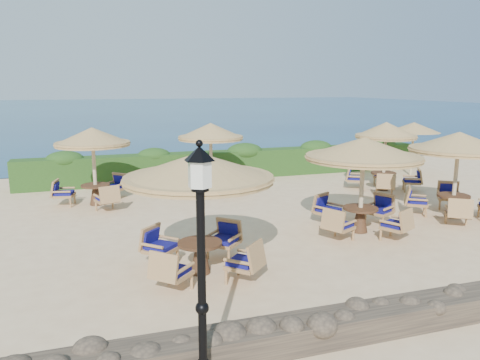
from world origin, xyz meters
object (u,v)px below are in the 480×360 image
cafe_set_1 (363,165)px  cafe_set_2 (457,158)px  lamp_post (202,282)px  extra_parasol (414,128)px  cafe_set_4 (211,145)px  cafe_set_5 (385,148)px  cafe_set_0 (199,187)px  cafe_set_3 (93,152)px

cafe_set_1 → cafe_set_2: same height
lamp_post → extra_parasol: (12.60, 12.00, 0.62)m
extra_parasol → cafe_set_2: 7.00m
cafe_set_4 → cafe_set_5: 6.68m
lamp_post → cafe_set_5: lamp_post is taller
cafe_set_0 → cafe_set_4: same height
cafe_set_2 → cafe_set_5: same height
lamp_post → cafe_set_1: bearing=43.0°
cafe_set_3 → cafe_set_4: size_ratio=1.00×
cafe_set_5 → cafe_set_3: bearing=174.2°
extra_parasol → cafe_set_0: 14.22m
cafe_set_2 → cafe_set_4: (-6.27, 5.57, -0.03)m
extra_parasol → cafe_set_4: bearing=-176.3°
lamp_post → cafe_set_2: size_ratio=1.14×
cafe_set_1 → cafe_set_5: bearing=49.1°
extra_parasol → cafe_set_4: (-9.52, -0.62, -0.35)m
cafe_set_4 → lamp_post: bearing=-105.1°
cafe_set_0 → cafe_set_5: size_ratio=1.16×
extra_parasol → cafe_set_5: bearing=-143.4°
cafe_set_1 → cafe_set_3: 8.80m
cafe_set_0 → extra_parasol: bearing=34.6°
extra_parasol → cafe_set_1: (-6.81, -6.61, -0.26)m
cafe_set_1 → cafe_set_2: size_ratio=1.09×
extra_parasol → cafe_set_3: cafe_set_3 is taller
cafe_set_2 → cafe_set_5: (0.20, 3.92, -0.18)m
cafe_set_3 → cafe_set_5: size_ratio=0.98×
cafe_set_1 → cafe_set_5: same height
extra_parasol → cafe_set_2: (-3.25, -6.19, -0.32)m
cafe_set_4 → cafe_set_5: bearing=-14.3°
cafe_set_0 → cafe_set_1: size_ratio=1.01×
cafe_set_3 → lamp_post: bearing=-84.0°
cafe_set_4 → cafe_set_5: same height
cafe_set_2 → cafe_set_3: size_ratio=1.07×
cafe_set_0 → cafe_set_1: 5.11m
lamp_post → cafe_set_2: (9.35, 5.81, 0.30)m
lamp_post → cafe_set_5: bearing=45.6°
extra_parasol → cafe_set_3: 13.79m
cafe_set_1 → cafe_set_0: bearing=-163.4°
cafe_set_3 → cafe_set_5: same height
cafe_set_5 → cafe_set_0: bearing=-146.2°
lamp_post → cafe_set_2: lamp_post is taller
cafe_set_0 → cafe_set_4: size_ratio=1.19×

